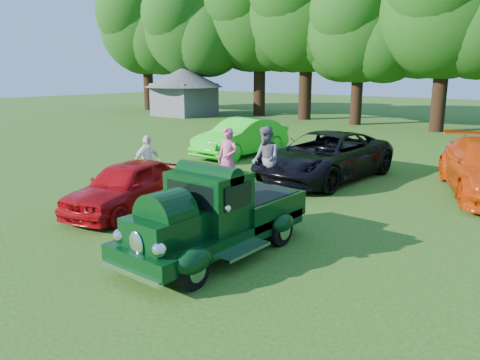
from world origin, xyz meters
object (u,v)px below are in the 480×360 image
Objects in this scene: hero_pickup at (216,218)px; red_convertible at (128,186)px; back_car_black at (324,156)px; spectator_white at (147,162)px; spectator_grey at (266,160)px; spectator_pink at (228,159)px; back_car_lime at (241,137)px; gazebo at (184,86)px.

hero_pickup is 3.78m from red_convertible.
back_car_black is 5.81m from spectator_white.
back_car_black is 2.89× the size of spectator_grey.
spectator_pink reaches higher than back_car_black.
spectator_grey is (4.47, -4.41, 0.20)m from back_car_lime.
spectator_grey reaches higher than spectator_white.
red_convertible is 6.79m from back_car_black.
back_car_black is at bearing 102.30° from hero_pickup.
spectator_white is 24.82m from gazebo.
hero_pickup is 0.76× the size of back_car_black.
back_car_lime is at bearing 170.16° from spectator_grey.
spectator_white is (-5.26, 2.69, 0.09)m from hero_pickup.
hero_pickup is 2.64× the size of spectator_white.
hero_pickup reaches higher than spectator_white.
red_convertible is at bearing -77.72° from spectator_grey.
back_car_black is at bearing -19.29° from back_car_lime.
spectator_grey is at bearing -43.85° from back_car_lime.
back_car_lime is at bearing 126.18° from hero_pickup.
red_convertible is 2.05× the size of spectator_pink.
red_convertible is at bearing -47.55° from gazebo.
back_car_black is at bearing -32.98° from spectator_white.
hero_pickup reaches higher than back_car_black.
spectator_white is (1.32, -6.32, 0.03)m from back_car_lime.
back_car_black is 0.89× the size of gazebo.
gazebo is at bearing 118.94° from red_convertible.
gazebo is (-20.55, 13.67, 1.61)m from back_car_black.
spectator_grey is at bearing 19.05° from spectator_pink.
red_convertible is 3.40m from spectator_pink.
spectator_white is (-2.09, -1.39, -0.13)m from spectator_pink.
spectator_white is (-3.15, -1.90, -0.17)m from spectator_grey.
spectator_grey is (-0.55, -2.58, 0.20)m from back_car_black.
hero_pickup is 5.06m from spectator_grey.
spectator_white reaches higher than red_convertible.
gazebo is (-18.40, 20.11, 1.74)m from red_convertible.
gazebo is (-20.00, 16.25, 1.41)m from spectator_grey.
red_convertible is 27.31m from gazebo.
gazebo is at bearing 143.45° from back_car_lime.
spectator_white is at bearing -47.13° from gazebo.
spectator_pink reaches higher than back_car_lime.
back_car_lime is at bearing -37.32° from gazebo.
hero_pickup is 30.43m from gazebo.
spectator_white reaches higher than back_car_lime.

